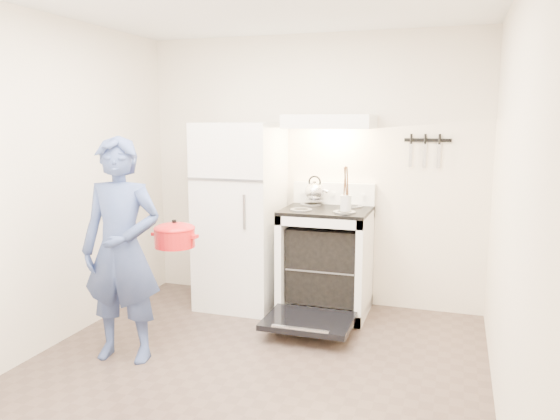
# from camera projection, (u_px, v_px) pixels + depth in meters

# --- Properties ---
(floor) EXTENTS (3.60, 3.60, 0.00)m
(floor) POSITION_uv_depth(u_px,v_px,m) (241.00, 381.00, 3.66)
(floor) COLOR #504037
(floor) RESTS_ON ground
(back_wall) EXTENTS (3.20, 0.02, 2.50)m
(back_wall) POSITION_uv_depth(u_px,v_px,m) (311.00, 171.00, 5.14)
(back_wall) COLOR beige
(back_wall) RESTS_ON ground
(refrigerator) EXTENTS (0.70, 0.70, 1.70)m
(refrigerator) POSITION_uv_depth(u_px,v_px,m) (241.00, 215.00, 5.05)
(refrigerator) COLOR white
(refrigerator) RESTS_ON floor
(stove_body) EXTENTS (0.76, 0.65, 0.92)m
(stove_body) POSITION_uv_depth(u_px,v_px,m) (326.00, 262.00, 4.89)
(stove_body) COLOR white
(stove_body) RESTS_ON floor
(cooktop) EXTENTS (0.76, 0.65, 0.03)m
(cooktop) POSITION_uv_depth(u_px,v_px,m) (327.00, 210.00, 4.81)
(cooktop) COLOR black
(cooktop) RESTS_ON stove_body
(backsplash) EXTENTS (0.76, 0.07, 0.20)m
(backsplash) POSITION_uv_depth(u_px,v_px,m) (334.00, 193.00, 5.06)
(backsplash) COLOR white
(backsplash) RESTS_ON cooktop
(oven_door) EXTENTS (0.70, 0.54, 0.04)m
(oven_door) POSITION_uv_depth(u_px,v_px,m) (308.00, 321.00, 4.39)
(oven_door) COLOR black
(oven_door) RESTS_ON floor
(oven_rack) EXTENTS (0.60, 0.52, 0.01)m
(oven_rack) POSITION_uv_depth(u_px,v_px,m) (326.00, 265.00, 4.90)
(oven_rack) COLOR gray
(oven_rack) RESTS_ON stove_body
(range_hood) EXTENTS (0.76, 0.50, 0.12)m
(range_hood) POSITION_uv_depth(u_px,v_px,m) (330.00, 122.00, 4.75)
(range_hood) COLOR white
(range_hood) RESTS_ON back_wall
(knife_strip) EXTENTS (0.40, 0.02, 0.03)m
(knife_strip) POSITION_uv_depth(u_px,v_px,m) (428.00, 140.00, 4.75)
(knife_strip) COLOR black
(knife_strip) RESTS_ON back_wall
(pizza_stone) EXTENTS (0.33, 0.33, 0.02)m
(pizza_stone) POSITION_uv_depth(u_px,v_px,m) (317.00, 263.00, 4.90)
(pizza_stone) COLOR #8C6848
(pizza_stone) RESTS_ON oven_rack
(tea_kettle) EXTENTS (0.22, 0.18, 0.27)m
(tea_kettle) POSITION_uv_depth(u_px,v_px,m) (315.00, 190.00, 5.02)
(tea_kettle) COLOR silver
(tea_kettle) RESTS_ON cooktop
(utensil_jar) EXTENTS (0.10, 0.10, 0.13)m
(utensil_jar) POSITION_uv_depth(u_px,v_px,m) (346.00, 203.00, 4.51)
(utensil_jar) COLOR silver
(utensil_jar) RESTS_ON cooktop
(person) EXTENTS (0.64, 0.47, 1.62)m
(person) POSITION_uv_depth(u_px,v_px,m) (122.00, 250.00, 3.89)
(person) COLOR navy
(person) RESTS_ON floor
(dutch_oven) EXTENTS (0.38, 0.31, 0.24)m
(dutch_oven) POSITION_uv_depth(u_px,v_px,m) (175.00, 238.00, 4.15)
(dutch_oven) COLOR red
(dutch_oven) RESTS_ON person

